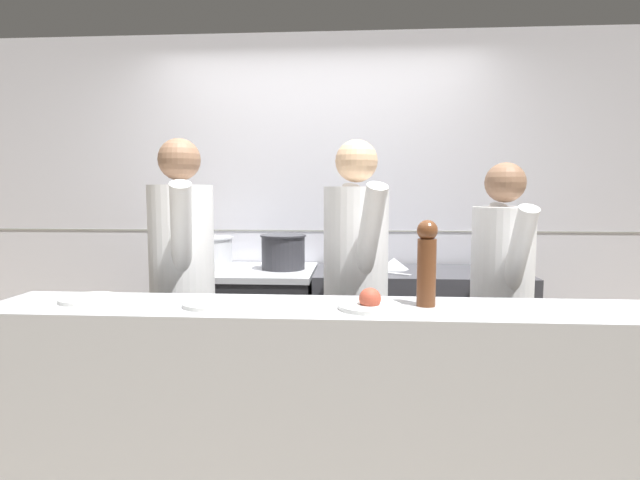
{
  "coord_description": "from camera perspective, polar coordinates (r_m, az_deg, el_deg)",
  "views": [
    {
      "loc": [
        0.27,
        -2.32,
        1.44
      ],
      "look_at": [
        0.06,
        0.68,
        1.15
      ],
      "focal_mm": 28.0,
      "sensor_mm": 36.0,
      "label": 1
    }
  ],
  "objects": [
    {
      "name": "wall_back_tiled",
      "position": [
        3.77,
        -0.2,
        3.37
      ],
      "size": [
        8.0,
        0.06,
        2.6
      ],
      "color": "silver",
      "rests_on": "ground_plane"
    },
    {
      "name": "oven_range",
      "position": [
        3.58,
        -8.75,
        -10.51
      ],
      "size": [
        0.99,
        0.71,
        0.91
      ],
      "color": "#232326",
      "rests_on": "ground_plane"
    },
    {
      "name": "prep_counter",
      "position": [
        3.52,
        11.12,
        -10.86
      ],
      "size": [
        1.39,
        0.65,
        0.91
      ],
      "color": "#38383D",
      "rests_on": "ground_plane"
    },
    {
      "name": "pass_counter",
      "position": [
        2.29,
        2.29,
        -19.44
      ],
      "size": [
        3.03,
        0.45,
        0.96
      ],
      "color": "#B7BABF",
      "rests_on": "ground_plane"
    },
    {
      "name": "stock_pot",
      "position": [
        3.57,
        -12.32,
        -1.28
      ],
      "size": [
        0.31,
        0.31,
        0.22
      ],
      "color": "#B7BABF",
      "rests_on": "oven_range"
    },
    {
      "name": "sauce_pot",
      "position": [
        3.44,
        -4.22,
        -1.26
      ],
      "size": [
        0.31,
        0.31,
        0.24
      ],
      "color": "#2D2D33",
      "rests_on": "oven_range"
    },
    {
      "name": "mixing_bowl_steel",
      "position": [
        3.47,
        8.43,
        -2.66
      ],
      "size": [
        0.21,
        0.21,
        0.08
      ],
      "color": "#B7BABF",
      "rests_on": "prep_counter"
    },
    {
      "name": "chefs_knife",
      "position": [
        3.32,
        6.74,
        -3.56
      ],
      "size": [
        0.34,
        0.23,
        0.02
      ],
      "color": "#B7BABF",
      "rests_on": "prep_counter"
    },
    {
      "name": "plated_dish_main",
      "position": [
        2.46,
        -24.9,
        -6.13
      ],
      "size": [
        0.25,
        0.25,
        0.02
      ],
      "color": "white",
      "rests_on": "pass_counter"
    },
    {
      "name": "plated_dish_appetiser",
      "position": [
        2.19,
        -12.12,
        -7.13
      ],
      "size": [
        0.26,
        0.26,
        0.02
      ],
      "color": "white",
      "rests_on": "pass_counter"
    },
    {
      "name": "plated_dish_dessert",
      "position": [
        2.1,
        5.73,
        -7.24
      ],
      "size": [
        0.26,
        0.26,
        0.09
      ],
      "color": "white",
      "rests_on": "pass_counter"
    },
    {
      "name": "pepper_mill",
      "position": [
        2.16,
        12.1,
        -2.38
      ],
      "size": [
        0.09,
        0.09,
        0.37
      ],
      "color": "brown",
      "rests_on": "pass_counter"
    },
    {
      "name": "chef_head_cook",
      "position": [
        2.87,
        -15.45,
        -4.27
      ],
      "size": [
        0.45,
        0.74,
        1.73
      ],
      "rotation": [
        0.0,
        0.0,
        0.35
      ],
      "color": "black",
      "rests_on": "ground_plane"
    },
    {
      "name": "chef_sous",
      "position": [
        2.74,
        4.09,
        -4.7
      ],
      "size": [
        0.44,
        0.74,
        1.72
      ],
      "rotation": [
        0.0,
        0.0,
        0.31
      ],
      "color": "black",
      "rests_on": "ground_plane"
    },
    {
      "name": "chef_line",
      "position": [
        2.86,
        20.01,
        -5.98
      ],
      "size": [
        0.35,
        0.7,
        1.6
      ],
      "rotation": [
        0.0,
        0.0,
        0.09
      ],
      "color": "black",
      "rests_on": "ground_plane"
    }
  ]
}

